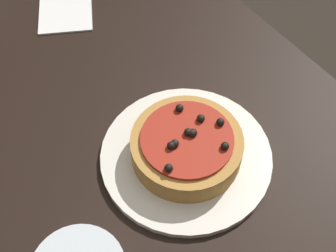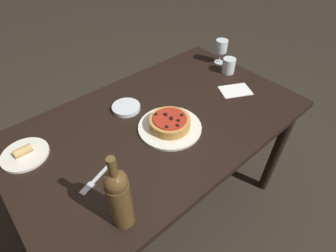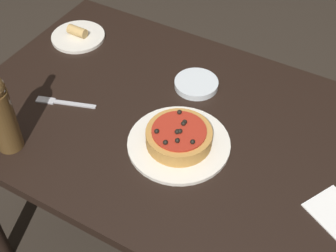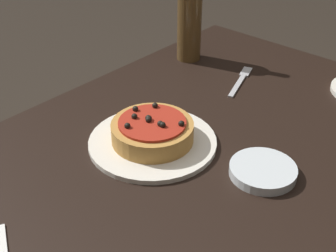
{
  "view_description": "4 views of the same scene",
  "coord_description": "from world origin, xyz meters",
  "px_view_note": "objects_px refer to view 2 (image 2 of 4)",
  "views": [
    {
      "loc": [
        -0.34,
        0.2,
        1.48
      ],
      "look_at": [
        0.05,
        -0.08,
        0.82
      ],
      "focal_mm": 50.0,
      "sensor_mm": 36.0,
      "label": 1
    },
    {
      "loc": [
        -0.6,
        -0.75,
        1.62
      ],
      "look_at": [
        -0.01,
        -0.08,
        0.8
      ],
      "focal_mm": 28.0,
      "sensor_mm": 36.0,
      "label": 2
    },
    {
      "loc": [
        0.42,
        -0.87,
        1.79
      ],
      "look_at": [
        -0.03,
        -0.09,
        0.86
      ],
      "focal_mm": 50.0,
      "sensor_mm": 36.0,
      "label": 3
    },
    {
      "loc": [
        0.64,
        0.54,
        1.41
      ],
      "look_at": [
        0.0,
        -0.03,
        0.85
      ],
      "focal_mm": 50.0,
      "sensor_mm": 36.0,
      "label": 4
    }
  ],
  "objects_px": {
    "dining_table": "(160,134)",
    "wine_bottle": "(119,197)",
    "dinner_plate": "(170,127)",
    "water_cup": "(229,66)",
    "fork": "(97,178)",
    "side_bowl": "(126,108)",
    "side_plate": "(25,154)",
    "pizza": "(170,122)",
    "wine_glass": "(221,47)"
  },
  "relations": [
    {
      "from": "dinner_plate",
      "to": "side_plate",
      "type": "xyz_separation_m",
      "value": [
        -0.58,
        0.28,
        0.0
      ]
    },
    {
      "from": "pizza",
      "to": "wine_glass",
      "type": "height_order",
      "value": "wine_glass"
    },
    {
      "from": "wine_glass",
      "to": "wine_bottle",
      "type": "distance_m",
      "value": 1.18
    },
    {
      "from": "wine_bottle",
      "to": "dinner_plate",
      "type": "bearing_deg",
      "value": 29.49
    },
    {
      "from": "water_cup",
      "to": "fork",
      "type": "xyz_separation_m",
      "value": [
        -1.0,
        -0.17,
        -0.04
      ]
    },
    {
      "from": "side_bowl",
      "to": "fork",
      "type": "bearing_deg",
      "value": -139.84
    },
    {
      "from": "fork",
      "to": "side_plate",
      "type": "bearing_deg",
      "value": -80.12
    },
    {
      "from": "dinner_plate",
      "to": "water_cup",
      "type": "xyz_separation_m",
      "value": [
        0.6,
        0.14,
        0.04
      ]
    },
    {
      "from": "dining_table",
      "to": "fork",
      "type": "bearing_deg",
      "value": -165.51
    },
    {
      "from": "pizza",
      "to": "wine_bottle",
      "type": "height_order",
      "value": "wine_bottle"
    },
    {
      "from": "dining_table",
      "to": "side_bowl",
      "type": "height_order",
      "value": "side_bowl"
    },
    {
      "from": "fork",
      "to": "side_bowl",
      "type": "bearing_deg",
      "value": -158.71
    },
    {
      "from": "dinner_plate",
      "to": "pizza",
      "type": "xyz_separation_m",
      "value": [
        -0.0,
        -0.0,
        0.03
      ]
    },
    {
      "from": "pizza",
      "to": "side_plate",
      "type": "xyz_separation_m",
      "value": [
        -0.58,
        0.28,
        -0.03
      ]
    },
    {
      "from": "dinner_plate",
      "to": "wine_bottle",
      "type": "relative_size",
      "value": 0.93
    },
    {
      "from": "dinner_plate",
      "to": "pizza",
      "type": "distance_m",
      "value": 0.03
    },
    {
      "from": "dining_table",
      "to": "dinner_plate",
      "type": "height_order",
      "value": "dinner_plate"
    },
    {
      "from": "dining_table",
      "to": "dinner_plate",
      "type": "relative_size",
      "value": 4.77
    },
    {
      "from": "pizza",
      "to": "wine_bottle",
      "type": "xyz_separation_m",
      "value": [
        -0.42,
        -0.24,
        0.1
      ]
    },
    {
      "from": "dinner_plate",
      "to": "wine_glass",
      "type": "relative_size",
      "value": 1.98
    },
    {
      "from": "dinner_plate",
      "to": "pizza",
      "type": "relative_size",
      "value": 1.57
    },
    {
      "from": "dinner_plate",
      "to": "water_cup",
      "type": "height_order",
      "value": "water_cup"
    },
    {
      "from": "side_bowl",
      "to": "dining_table",
      "type": "bearing_deg",
      "value": -67.3
    },
    {
      "from": "wine_glass",
      "to": "side_plate",
      "type": "height_order",
      "value": "wine_glass"
    },
    {
      "from": "wine_glass",
      "to": "dinner_plate",
      "type": "bearing_deg",
      "value": -158.61
    },
    {
      "from": "side_bowl",
      "to": "side_plate",
      "type": "distance_m",
      "value": 0.5
    },
    {
      "from": "pizza",
      "to": "side_bowl",
      "type": "height_order",
      "value": "pizza"
    },
    {
      "from": "fork",
      "to": "dinner_plate",
      "type": "bearing_deg",
      "value": 165.03
    },
    {
      "from": "dining_table",
      "to": "side_plate",
      "type": "bearing_deg",
      "value": 160.79
    },
    {
      "from": "water_cup",
      "to": "side_bowl",
      "type": "height_order",
      "value": "water_cup"
    },
    {
      "from": "wine_glass",
      "to": "side_plate",
      "type": "distance_m",
      "value": 1.23
    },
    {
      "from": "dinner_plate",
      "to": "water_cup",
      "type": "relative_size",
      "value": 3.31
    },
    {
      "from": "fork",
      "to": "pizza",
      "type": "bearing_deg",
      "value": 165.01
    },
    {
      "from": "wine_glass",
      "to": "wine_bottle",
      "type": "height_order",
      "value": "wine_bottle"
    },
    {
      "from": "dining_table",
      "to": "wine_glass",
      "type": "height_order",
      "value": "wine_glass"
    },
    {
      "from": "dining_table",
      "to": "wine_bottle",
      "type": "xyz_separation_m",
      "value": [
        -0.42,
        -0.32,
        0.23
      ]
    },
    {
      "from": "dining_table",
      "to": "pizza",
      "type": "xyz_separation_m",
      "value": [
        0.0,
        -0.08,
        0.13
      ]
    },
    {
      "from": "pizza",
      "to": "side_plate",
      "type": "bearing_deg",
      "value": 154.31
    },
    {
      "from": "dinner_plate",
      "to": "wine_glass",
      "type": "xyz_separation_m",
      "value": [
        0.65,
        0.25,
        0.1
      ]
    },
    {
      "from": "dining_table",
      "to": "fork",
      "type": "height_order",
      "value": "fork"
    },
    {
      "from": "side_plate",
      "to": "dinner_plate",
      "type": "bearing_deg",
      "value": -25.68
    },
    {
      "from": "fork",
      "to": "dining_table",
      "type": "bearing_deg",
      "value": 175.63
    },
    {
      "from": "wine_bottle",
      "to": "side_plate",
      "type": "xyz_separation_m",
      "value": [
        -0.15,
        0.52,
        -0.13
      ]
    },
    {
      "from": "dining_table",
      "to": "side_bowl",
      "type": "distance_m",
      "value": 0.22
    },
    {
      "from": "pizza",
      "to": "side_plate",
      "type": "relative_size",
      "value": 0.98
    },
    {
      "from": "wine_glass",
      "to": "pizza",
      "type": "bearing_deg",
      "value": -158.6
    },
    {
      "from": "pizza",
      "to": "dining_table",
      "type": "bearing_deg",
      "value": 91.94
    },
    {
      "from": "wine_bottle",
      "to": "fork",
      "type": "distance_m",
      "value": 0.25
    },
    {
      "from": "wine_bottle",
      "to": "side_plate",
      "type": "bearing_deg",
      "value": 106.29
    },
    {
      "from": "dinner_plate",
      "to": "pizza",
      "type": "height_order",
      "value": "pizza"
    }
  ]
}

